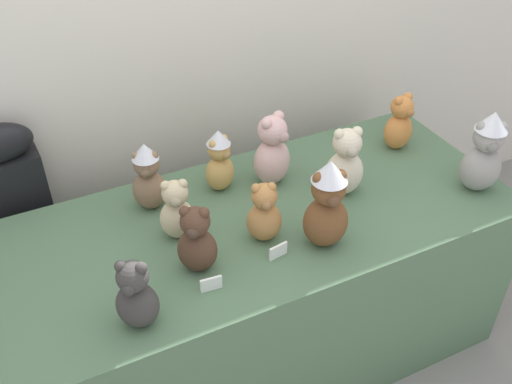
% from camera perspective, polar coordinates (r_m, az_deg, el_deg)
% --- Properties ---
extents(wall_back, '(7.00, 0.08, 2.60)m').
position_cam_1_polar(wall_back, '(2.36, -7.35, 17.10)').
color(wall_back, silver).
rests_on(wall_back, ground_plane).
extents(display_table, '(1.93, 0.81, 0.76)m').
position_cam_1_polar(display_table, '(2.36, -0.00, -9.63)').
color(display_table, '#4C6B4C').
rests_on(display_table, ground_plane).
extents(instrument_case, '(0.29, 0.13, 1.06)m').
position_cam_1_polar(instrument_case, '(2.53, -21.79, -4.25)').
color(instrument_case, black).
rests_on(instrument_case, ground_plane).
extents(teddy_bear_chestnut, '(0.18, 0.16, 0.34)m').
position_cam_1_polar(teddy_bear_chestnut, '(1.91, 6.97, -1.30)').
color(teddy_bear_chestnut, brown).
rests_on(teddy_bear_chestnut, display_table).
extents(teddy_bear_cream, '(0.17, 0.15, 0.28)m').
position_cam_1_polar(teddy_bear_cream, '(2.17, 8.72, 2.77)').
color(teddy_bear_cream, beige).
rests_on(teddy_bear_cream, display_table).
extents(teddy_bear_ash, '(0.19, 0.18, 0.33)m').
position_cam_1_polar(teddy_bear_ash, '(2.31, 21.46, 3.58)').
color(teddy_bear_ash, gray).
rests_on(teddy_bear_ash, display_table).
extents(teddy_bear_mocha, '(0.16, 0.15, 0.27)m').
position_cam_1_polar(teddy_bear_mocha, '(2.11, -10.52, 1.43)').
color(teddy_bear_mocha, '#7F6047').
rests_on(teddy_bear_mocha, display_table).
extents(teddy_bear_cocoa, '(0.17, 0.16, 0.25)m').
position_cam_1_polar(teddy_bear_cocoa, '(1.85, -5.84, -4.81)').
color(teddy_bear_cocoa, '#4C3323').
rests_on(teddy_bear_cocoa, display_table).
extents(teddy_bear_sand, '(0.14, 0.13, 0.24)m').
position_cam_1_polar(teddy_bear_sand, '(1.98, -7.76, -1.84)').
color(teddy_bear_sand, '#CCB78E').
rests_on(teddy_bear_sand, display_table).
extents(teddy_bear_ginger, '(0.15, 0.13, 0.25)m').
position_cam_1_polar(teddy_bear_ginger, '(2.49, 13.86, 6.51)').
color(teddy_bear_ginger, '#D17F3D').
rests_on(teddy_bear_ginger, display_table).
extents(teddy_bear_honey, '(0.15, 0.14, 0.26)m').
position_cam_1_polar(teddy_bear_honey, '(2.18, -3.60, 3.04)').
color(teddy_bear_honey, tan).
rests_on(teddy_bear_honey, display_table).
extents(teddy_bear_blush, '(0.19, 0.18, 0.30)m').
position_cam_1_polar(teddy_bear_blush, '(2.20, 1.60, 3.97)').
color(teddy_bear_blush, beige).
rests_on(teddy_bear_blush, display_table).
extents(teddy_bear_charcoal, '(0.16, 0.16, 0.25)m').
position_cam_1_polar(teddy_bear_charcoal, '(1.71, -11.67, -9.96)').
color(teddy_bear_charcoal, '#383533').
rests_on(teddy_bear_charcoal, display_table).
extents(teddy_bear_caramel, '(0.15, 0.13, 0.24)m').
position_cam_1_polar(teddy_bear_caramel, '(1.95, 0.81, -2.13)').
color(teddy_bear_caramel, '#B27A42').
rests_on(teddy_bear_caramel, display_table).
extents(name_card_front_left, '(0.07, 0.02, 0.05)m').
position_cam_1_polar(name_card_front_left, '(1.94, 2.19, -5.80)').
color(name_card_front_left, white).
rests_on(name_card_front_left, display_table).
extents(name_card_front_middle, '(0.07, 0.01, 0.05)m').
position_cam_1_polar(name_card_front_middle, '(1.84, -4.38, -9.01)').
color(name_card_front_middle, white).
rests_on(name_card_front_middle, display_table).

